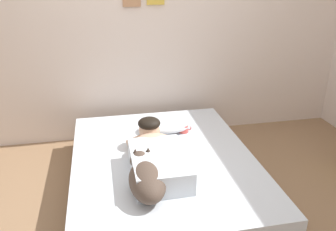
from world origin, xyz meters
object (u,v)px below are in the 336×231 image
at_px(pillow, 166,125).
at_px(cell_phone, 161,150).
at_px(dog, 146,178).
at_px(person_lying, 156,154).
at_px(bed, 164,174).
at_px(coffee_cup, 184,129).

xyz_separation_m(pillow, cell_phone, (-0.13, -0.40, -0.05)).
bearing_deg(cell_phone, dog, -110.20).
bearing_deg(cell_phone, person_lying, -108.22).
bearing_deg(cell_phone, pillow, 72.06).
bearing_deg(dog, pillow, 70.74).
bearing_deg(bed, coffee_cup, 56.78).
bearing_deg(person_lying, cell_phone, 71.78).
distance_m(bed, pillow, 0.57).
relative_size(bed, person_lying, 2.18).
xyz_separation_m(pillow, dog, (-0.33, -0.95, 0.05)).
distance_m(pillow, cell_phone, 0.42).
bearing_deg(pillow, cell_phone, -107.94).
xyz_separation_m(person_lying, cell_phone, (0.08, 0.24, -0.10)).
xyz_separation_m(pillow, coffee_cup, (0.16, -0.07, -0.02)).
xyz_separation_m(bed, dog, (-0.21, -0.44, 0.27)).
bearing_deg(dog, bed, 64.74).
height_order(pillow, coffee_cup, pillow).
bearing_deg(dog, coffee_cup, 60.64).
xyz_separation_m(bed, coffee_cup, (0.29, 0.44, 0.21)).
relative_size(pillow, dog, 0.90).
xyz_separation_m(person_lying, coffee_cup, (0.37, 0.56, -0.07)).
height_order(coffee_cup, cell_phone, coffee_cup).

